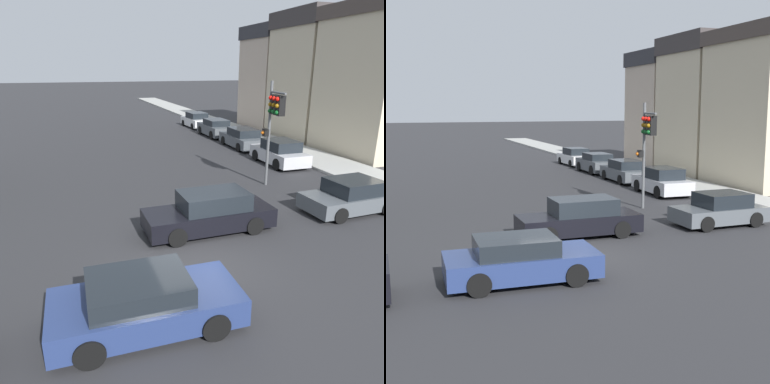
{
  "view_description": "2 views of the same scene",
  "coord_description": "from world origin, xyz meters",
  "views": [
    {
      "loc": [
        -3.31,
        -9.47,
        5.76
      ],
      "look_at": [
        1.12,
        3.5,
        1.16
      ],
      "focal_mm": 35.0,
      "sensor_mm": 36.0,
      "label": 1
    },
    {
      "loc": [
        -5.22,
        -16.68,
        4.99
      ],
      "look_at": [
        1.36,
        2.41,
        1.72
      ],
      "focal_mm": 50.0,
      "sensor_mm": 36.0,
      "label": 2
    }
  ],
  "objects": [
    {
      "name": "parked_car_0",
      "position": [
        9.12,
        10.23,
        0.72
      ],
      "size": [
        2.01,
        4.24,
        1.53
      ],
      "rotation": [
        0.0,
        0.0,
        1.56
      ],
      "color": "#B7B7BC",
      "rests_on": "ground_plane"
    },
    {
      "name": "sidewalk_strip",
      "position": [
        12.07,
        32.61,
        0.07
      ],
      "size": [
        3.29,
        60.0,
        0.15
      ],
      "color": "#9E9E99",
      "rests_on": "ground_plane"
    },
    {
      "name": "traffic_signal",
      "position": [
        6.1,
        6.15,
        3.68
      ],
      "size": [
        0.56,
        1.77,
        5.14
      ],
      "rotation": [
        0.0,
        0.0,
        3.02
      ],
      "color": "#515456",
      "rests_on": "ground_plane"
    },
    {
      "name": "parked_car_3",
      "position": [
        9.26,
        26.08,
        0.69
      ],
      "size": [
        2.04,
        4.26,
        1.47
      ],
      "rotation": [
        0.0,
        0.0,
        1.61
      ],
      "color": "silver",
      "rests_on": "ground_plane"
    },
    {
      "name": "parked_car_1",
      "position": [
        9.22,
        15.57,
        0.69
      ],
      "size": [
        2.06,
        4.55,
        1.45
      ],
      "rotation": [
        0.0,
        0.0,
        1.55
      ],
      "color": "#4C5156",
      "rests_on": "ground_plane"
    },
    {
      "name": "crossing_car_2",
      "position": [
        -1.97,
        -2.21,
        0.64
      ],
      "size": [
        4.39,
        2.09,
        1.32
      ],
      "rotation": [
        0.0,
        0.0,
        -0.02
      ],
      "color": "navy",
      "rests_on": "ground_plane"
    },
    {
      "name": "crossing_car_1",
      "position": [
        7.63,
        2.26,
        0.65
      ],
      "size": [
        3.93,
        2.1,
        1.38
      ],
      "rotation": [
        0.0,
        0.0,
        3.18
      ],
      "color": "#4C5156",
      "rests_on": "ground_plane"
    },
    {
      "name": "ground_plane",
      "position": [
        0.0,
        0.0,
        0.0
      ],
      "size": [
        300.0,
        300.0,
        0.0
      ],
      "primitive_type": "plane",
      "color": "#28282B"
    },
    {
      "name": "crossing_car_0",
      "position": [
        1.41,
        2.33,
        0.7
      ],
      "size": [
        4.72,
        1.94,
        1.49
      ],
      "rotation": [
        0.0,
        0.0,
        3.15
      ],
      "color": "black",
      "rests_on": "ground_plane"
    },
    {
      "name": "parked_car_2",
      "position": [
        9.14,
        20.68,
        0.71
      ],
      "size": [
        1.98,
        4.35,
        1.47
      ],
      "rotation": [
        0.0,
        0.0,
        1.57
      ],
      "color": "#4C5156",
      "rests_on": "ground_plane"
    },
    {
      "name": "rowhouse_backdrop",
      "position": [
        17.38,
        16.76,
        4.88
      ],
      "size": [
        7.68,
        19.27,
        9.99
      ],
      "color": "beige",
      "rests_on": "ground_plane"
    }
  ]
}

